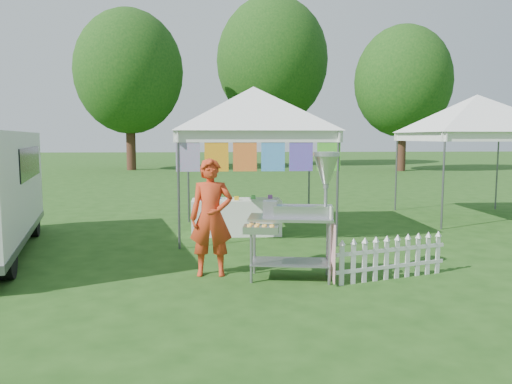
{
  "coord_description": "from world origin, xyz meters",
  "views": [
    {
      "loc": [
        -0.71,
        -6.72,
        1.98
      ],
      "look_at": [
        -0.11,
        1.27,
        1.1
      ],
      "focal_mm": 35.0,
      "sensor_mm": 36.0,
      "label": 1
    }
  ],
  "objects": [
    {
      "name": "ground",
      "position": [
        0.0,
        0.0,
        0.0
      ],
      "size": [
        120.0,
        120.0,
        0.0
      ],
      "primitive_type": "plane",
      "color": "#1F4513",
      "rests_on": "ground"
    },
    {
      "name": "canopy_main",
      "position": [
        0.0,
        3.49,
        2.99
      ],
      "size": [
        4.24,
        4.24,
        3.45
      ],
      "color": "#59595E",
      "rests_on": "ground"
    },
    {
      "name": "canopy_right",
      "position": [
        5.5,
        5.0,
        2.99
      ],
      "size": [
        4.24,
        4.24,
        3.45
      ],
      "color": "#59595E",
      "rests_on": "ground"
    },
    {
      "name": "tree_left",
      "position": [
        -6.0,
        24.0,
        5.83
      ],
      "size": [
        6.4,
        6.4,
        9.53
      ],
      "color": "#3C2216",
      "rests_on": "ground"
    },
    {
      "name": "tree_mid",
      "position": [
        3.0,
        28.0,
        7.14
      ],
      "size": [
        7.6,
        7.6,
        11.52
      ],
      "color": "#3C2216",
      "rests_on": "ground"
    },
    {
      "name": "tree_right",
      "position": [
        10.0,
        22.0,
        5.18
      ],
      "size": [
        5.6,
        5.6,
        8.42
      ],
      "color": "#3C2216",
      "rests_on": "ground"
    },
    {
      "name": "donut_cart",
      "position": [
        0.46,
        0.03,
        1.05
      ],
      "size": [
        1.38,
        0.86,
        1.78
      ],
      "rotation": [
        0.0,
        0.0,
        -0.16
      ],
      "color": "gray",
      "rests_on": "ground"
    },
    {
      "name": "vendor",
      "position": [
        -0.82,
        0.34,
        0.84
      ],
      "size": [
        0.63,
        0.42,
        1.68
      ],
      "primitive_type": "imported",
      "rotation": [
        0.0,
        0.0,
        -0.03
      ],
      "color": "red",
      "rests_on": "ground"
    },
    {
      "name": "picket_fence",
      "position": [
        1.69,
        -0.06,
        0.29
      ],
      "size": [
        1.72,
        0.57,
        0.56
      ],
      "rotation": [
        0.0,
        0.0,
        0.31
      ],
      "color": "silver",
      "rests_on": "ground"
    },
    {
      "name": "display_table",
      "position": [
        -0.36,
        3.35,
        0.36
      ],
      "size": [
        1.8,
        0.7,
        0.72
      ],
      "primitive_type": "cube",
      "color": "white",
      "rests_on": "ground"
    }
  ]
}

